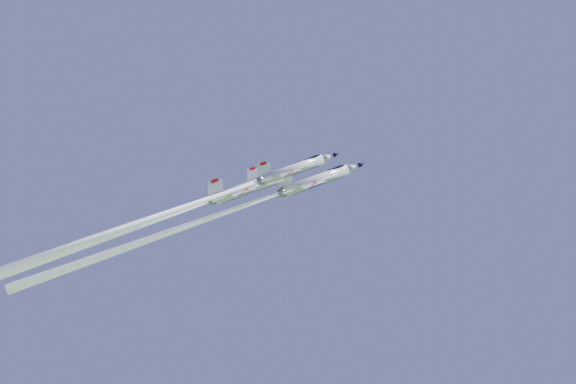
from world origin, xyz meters
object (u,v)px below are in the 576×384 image
Objects in this scene: jet_left at (206,199)px; jet_right at (172,212)px; jet_slot at (150,222)px; jet_lead at (201,221)px.

jet_left is 12.59m from jet_right.
jet_right reaches higher than jet_left.
jet_slot is at bearing -152.95° from jet_right.
jet_left reaches higher than jet_slot.
jet_lead reaches higher than jet_right.
jet_left is 0.70× the size of jet_right.
jet_right is 9.14m from jet_slot.
jet_lead is at bearing 93.76° from jet_slot.
jet_lead is at bearing 148.82° from jet_right.
jet_right is at bearing -31.18° from jet_lead.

